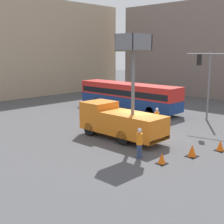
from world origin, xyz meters
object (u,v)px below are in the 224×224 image
Objects in this scene: city_bus at (128,94)px; traffic_cone_mid_road at (220,146)px; road_worker_directing at (157,119)px; traffic_cone_near_truck at (192,151)px; traffic_cone_far_side at (162,159)px; road_worker_near_truck at (139,143)px; traffic_light_pole at (206,75)px; utility_truck at (120,119)px.

city_bus reaches higher than traffic_cone_mid_road.
city_bus reaches higher than road_worker_directing.
traffic_cone_near_truck is 2.39m from traffic_cone_far_side.
traffic_cone_far_side is (-6.12, -4.84, -0.61)m from road_worker_directing.
city_bus is 19.00× the size of traffic_cone_far_side.
road_worker_near_truck is 1.69m from traffic_cone_far_side.
road_worker_near_truck is at bearing 95.28° from traffic_cone_far_side.
road_worker_near_truck is at bearing 140.09° from city_bus.
traffic_light_pole is 10.68m from traffic_cone_near_truck.
utility_truck is 10.64× the size of traffic_cone_mid_road.
utility_truck is 9.82× the size of traffic_cone_near_truck.
traffic_light_pole is at bearing -11.00° from utility_truck.
city_bus is 6.76× the size of road_worker_directing.
city_bus is 9.01m from road_worker_directing.
utility_truck is 11.46× the size of traffic_cone_far_side.
traffic_cone_mid_road is at bearing -16.23° from traffic_cone_far_side.
road_worker_directing is 6.68m from traffic_cone_near_truck.
traffic_cone_near_truck is 1.17× the size of traffic_cone_far_side.
traffic_cone_near_truck is at bearing -14.81° from traffic_cone_far_side.
traffic_cone_far_side is (-4.59, 1.34, -0.02)m from traffic_cone_mid_road.
traffic_cone_near_truck is (2.45, -2.16, -0.58)m from road_worker_near_truck.
traffic_light_pole reaches higher than traffic_cone_far_side.
traffic_cone_mid_road is 4.79m from traffic_cone_far_side.
traffic_cone_near_truck is at bearing 152.13° from city_bus.
traffic_light_pole is 8.39× the size of traffic_cone_near_truck.
city_bus is 1.94× the size of traffic_light_pole.
road_worker_directing is at bearing 38.37° from traffic_cone_far_side.
road_worker_directing is 2.81× the size of traffic_cone_far_side.
traffic_light_pole is 9.20m from traffic_cone_mid_road.
traffic_cone_mid_road is at bearing 100.21° from road_worker_near_truck.
city_bus is (8.93, 7.04, 0.23)m from utility_truck.
traffic_cone_far_side is (-11.10, -12.31, -1.41)m from city_bus.
traffic_cone_mid_road is (4.74, -2.89, -0.61)m from road_worker_near_truck.
utility_truck is 11.37m from city_bus.
road_worker_near_truck is 5.58m from traffic_cone_mid_road.
city_bus is 9.20m from traffic_light_pole.
road_worker_near_truck is 2.88× the size of traffic_cone_far_side.
road_worker_near_truck reaches higher than road_worker_directing.
road_worker_directing is 6.39m from traffic_cone_mid_road.
utility_truck is 5.99m from traffic_cone_near_truck.
traffic_cone_far_side is at bearing -112.42° from utility_truck.
traffic_light_pole is 3.48× the size of road_worker_directing.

